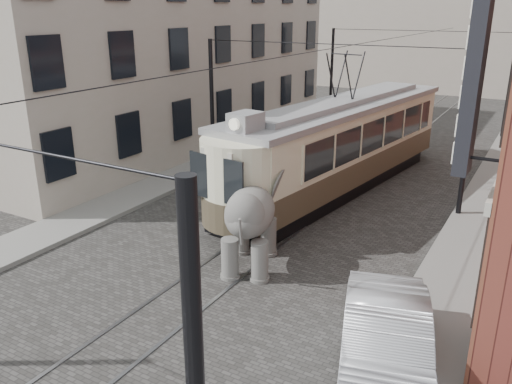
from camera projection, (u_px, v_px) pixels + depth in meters
The scene contains 10 objects.
ground at pixel (253, 247), 16.77m from camera, with size 120.00×120.00×0.00m, color #3E3C39.
tram_rails at pixel (253, 247), 16.76m from camera, with size 1.54×80.00×0.02m, color slate, non-canonical shape.
sidewalk_right at pixel (448, 293), 13.92m from camera, with size 2.00×60.00×0.15m, color slate.
sidewalk_left at pixel (105, 209), 19.79m from camera, with size 2.00×60.00×0.15m, color slate.
stucco_building at pixel (171, 51), 28.45m from camera, with size 7.00×24.00×10.00m, color #9E9383.
distant_block at pixel (476, 10), 47.15m from camera, with size 28.00×10.00×14.00m, color #9E9383.
catenary at pixel (314, 126), 19.95m from camera, with size 11.00×30.20×6.00m, color black, non-canonical shape.
tram at pixel (342, 124), 21.30m from camera, with size 2.91×14.08×5.59m, color beige, non-canonical shape.
elephant at pixel (250, 224), 15.18m from camera, with size 2.38×4.31×2.64m, color #5D5A56, non-canonical shape.
parked_car at pixel (385, 345), 10.58m from camera, with size 1.73×4.92×1.62m, color #A5A5AA.
Camera 1 is at (7.66, -13.16, 7.25)m, focal length 36.77 mm.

